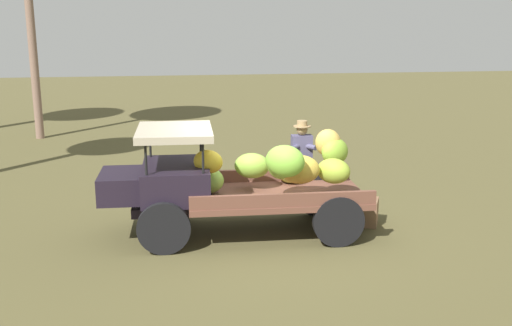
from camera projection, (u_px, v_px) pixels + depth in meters
The scene contains 4 objects.
ground_plane at pixel (259, 231), 10.50m from camera, with size 60.00×60.00×0.00m, color brown.
truck at pixel (230, 181), 10.16m from camera, with size 4.52×1.91×1.86m.
farmer at pixel (302, 157), 11.78m from camera, with size 0.53×0.46×1.69m.
wooden_crate at pixel (364, 212), 10.80m from camera, with size 0.48×0.45×0.48m, color brown.
Camera 1 is at (1.54, 9.81, 3.62)m, focal length 42.16 mm.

